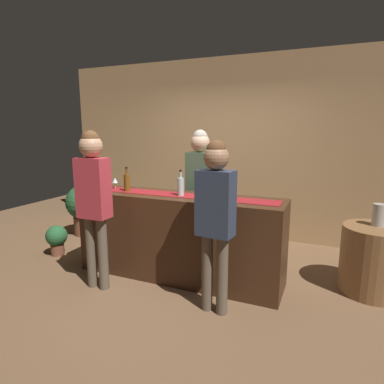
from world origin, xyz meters
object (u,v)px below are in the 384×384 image
Objects in this scene: customer_browsing at (93,193)px; wine_bottle_green at (227,189)px; wine_glass_mid_counter at (202,189)px; bartender at (200,181)px; wine_bottle_clear at (181,186)px; wine_glass_near_customer at (115,181)px; potted_plant_tall at (84,206)px; round_side_table at (374,260)px; wine_bottle_amber at (127,182)px; potted_plant_small at (57,238)px; customer_sipping at (215,210)px; vase_on_side_table at (379,215)px.

wine_bottle_green is at bearing 24.22° from customer_browsing.
bartender reaches higher than wine_glass_mid_counter.
wine_bottle_clear is 0.17× the size of customer_browsing.
potted_plant_tall is at bearing 147.81° from wine_glass_near_customer.
wine_bottle_green is 1.77m from round_side_table.
wine_bottle_amber reaches higher than wine_glass_mid_counter.
potted_plant_small is at bearing -172.09° from round_side_table.
wine_bottle_green is (1.26, 0.05, 0.00)m from wine_bottle_amber.
vase_on_side_table is (1.47, 1.11, -0.17)m from customer_sipping.
wine_glass_mid_counter is 0.08× the size of customer_browsing.
wine_bottle_green reaches higher than vase_on_side_table.
wine_glass_near_customer reaches higher than potted_plant_tall.
customer_browsing is at bearing -172.17° from customer_sipping.
potted_plant_small is at bearing -178.89° from wine_bottle_amber.
vase_on_side_table is (0.01, 0.06, 0.49)m from round_side_table.
wine_bottle_amber reaches higher than round_side_table.
customer_browsing reaches higher than wine_glass_near_customer.
bartender is at bearing 18.52° from potted_plant_small.
bartender is 1.05× the size of customer_sipping.
wine_bottle_clear is 2.10× the size of wine_glass_near_customer.
vase_on_side_table is at bearing 21.31° from customer_browsing.
wine_glass_mid_counter is at bearing -170.44° from wine_bottle_green.
wine_bottle_clear is 0.27m from wine_glass_mid_counter.
potted_plant_tall reaches higher than round_side_table.
customer_browsing is at bearing -157.69° from vase_on_side_table.
customer_browsing reaches higher than wine_bottle_amber.
wine_glass_mid_counter reaches higher than potted_plant_tall.
wine_bottle_amber is at bearing -167.99° from vase_on_side_table.
wine_bottle_clear is at bearing 0.06° from wine_bottle_amber.
potted_plant_tall is at bearing 160.60° from wine_glass_mid_counter.
wine_bottle_clear is 0.80m from customer_sipping.
wine_glass_near_customer is at bearing 175.93° from wine_glass_mid_counter.
potted_plant_small is at bearing -178.41° from wine_bottle_green.
wine_bottle_clear is at bearing -165.54° from round_side_table.
wine_glass_near_customer is 3.15m from round_side_table.
bartender is at bearing 114.08° from wine_glass_mid_counter.
customer_sipping is at bearing -21.35° from wine_bottle_amber.
wine_bottle_green is 0.27m from wine_glass_mid_counter.
customer_sipping is at bearing -142.75° from vase_on_side_table.
customer_browsing reaches higher than potted_plant_tall.
bartender is 1.00× the size of customer_browsing.
customer_browsing is at bearing -154.78° from wine_bottle_green.
wine_glass_mid_counter reaches higher than potted_plant_small.
wine_bottle_clear is at bearing 144.96° from customer_sipping.
customer_sipping is at bearing -21.12° from wine_glass_near_customer.
wine_glass_mid_counter is 2.37m from potted_plant_small.
wine_glass_near_customer is at bearing 178.39° from wine_bottle_green.
wine_bottle_green is 0.70× the size of potted_plant_small.
wine_bottle_amber is (-0.73, -0.00, 0.00)m from wine_bottle_clear.
wine_glass_near_customer is (-0.24, 0.09, -0.01)m from wine_bottle_amber.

